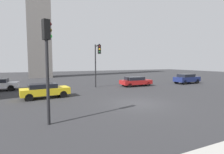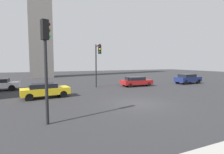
{
  "view_description": "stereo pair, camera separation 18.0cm",
  "coord_description": "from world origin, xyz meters",
  "px_view_note": "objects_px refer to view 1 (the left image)",
  "views": [
    {
      "loc": [
        -7.42,
        -11.23,
        3.2
      ],
      "look_at": [
        -0.74,
        3.3,
        1.86
      ],
      "focal_mm": 27.51,
      "sensor_mm": 36.0,
      "label": 1
    },
    {
      "loc": [
        -7.25,
        -11.3,
        3.2
      ],
      "look_at": [
        -0.74,
        3.3,
        1.86
      ],
      "focal_mm": 27.51,
      "sensor_mm": 36.0,
      "label": 2
    }
  ],
  "objects_px": {
    "traffic_light_1": "(47,53)",
    "car_2": "(135,81)",
    "car_0": "(187,78)",
    "traffic_light_2": "(97,57)",
    "car_4": "(45,90)"
  },
  "relations": [
    {
      "from": "traffic_light_1",
      "to": "car_2",
      "type": "xyz_separation_m",
      "value": [
        11.97,
        10.57,
        -3.03
      ]
    },
    {
      "from": "car_0",
      "to": "traffic_light_2",
      "type": "bearing_deg",
      "value": 173.51
    },
    {
      "from": "car_4",
      "to": "traffic_light_1",
      "type": "bearing_deg",
      "value": -97.78
    },
    {
      "from": "traffic_light_2",
      "to": "car_2",
      "type": "distance_m",
      "value": 6.38
    },
    {
      "from": "car_4",
      "to": "car_2",
      "type": "bearing_deg",
      "value": 9.67
    },
    {
      "from": "traffic_light_1",
      "to": "car_0",
      "type": "xyz_separation_m",
      "value": [
        20.62,
        9.7,
        -2.92
      ]
    },
    {
      "from": "traffic_light_2",
      "to": "car_4",
      "type": "distance_m",
      "value": 7.74
    },
    {
      "from": "traffic_light_1",
      "to": "traffic_light_2",
      "type": "xyz_separation_m",
      "value": [
        6.46,
        10.56,
        0.2
      ]
    },
    {
      "from": "traffic_light_2",
      "to": "car_2",
      "type": "relative_size",
      "value": 1.3
    },
    {
      "from": "car_0",
      "to": "car_2",
      "type": "xyz_separation_m",
      "value": [
        -8.65,
        0.87,
        -0.11
      ]
    },
    {
      "from": "traffic_light_1",
      "to": "car_2",
      "type": "bearing_deg",
      "value": 21.64
    },
    {
      "from": "traffic_light_2",
      "to": "traffic_light_1",
      "type": "bearing_deg",
      "value": -21.34
    },
    {
      "from": "car_0",
      "to": "car_4",
      "type": "bearing_deg",
      "value": -176.2
    },
    {
      "from": "traffic_light_1",
      "to": "car_2",
      "type": "distance_m",
      "value": 16.25
    },
    {
      "from": "car_2",
      "to": "car_4",
      "type": "bearing_deg",
      "value": -162.21
    }
  ]
}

